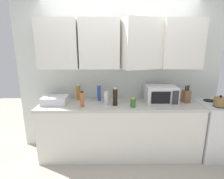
# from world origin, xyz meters

# --- Properties ---
(wall_back_with_cabinets) EXTENTS (3.45, 0.52, 2.60)m
(wall_back_with_cabinets) POSITION_xyz_m (0.00, -0.07, 1.58)
(wall_back_with_cabinets) COLOR silver
(wall_back_with_cabinets) RESTS_ON ground_plane
(counter_run) EXTENTS (2.58, 0.63, 0.90)m
(counter_run) POSITION_xyz_m (0.00, -0.30, 0.45)
(counter_run) COLOR white
(counter_run) RESTS_ON ground_plane
(stove_range) EXTENTS (0.76, 0.64, 0.91)m
(stove_range) POSITION_xyz_m (1.68, -0.32, 0.45)
(stove_range) COLOR silver
(stove_range) RESTS_ON ground_plane
(kettle) EXTENTS (0.18, 0.18, 0.17)m
(kettle) POSITION_xyz_m (1.51, -0.46, 0.98)
(kettle) COLOR olive
(kettle) RESTS_ON stove_range
(microwave) EXTENTS (0.48, 0.37, 0.28)m
(microwave) POSITION_xyz_m (0.65, -0.27, 1.04)
(microwave) COLOR silver
(microwave) RESTS_ON counter_run
(dish_rack) EXTENTS (0.38, 0.30, 0.12)m
(dish_rack) POSITION_xyz_m (-1.04, -0.30, 0.96)
(dish_rack) COLOR silver
(dish_rack) RESTS_ON counter_run
(knife_block) EXTENTS (0.12, 0.14, 0.29)m
(knife_block) POSITION_xyz_m (1.08, -0.25, 1.00)
(knife_block) COLOR brown
(knife_block) RESTS_ON counter_run
(bottle_blue_cleaner) EXTENTS (0.06, 0.06, 0.29)m
(bottle_blue_cleaner) POSITION_xyz_m (-0.35, -0.14, 1.03)
(bottle_blue_cleaner) COLOR #2D56B7
(bottle_blue_cleaner) RESTS_ON counter_run
(bottle_green_oil) EXTENTS (0.08, 0.08, 0.14)m
(bottle_green_oil) POSITION_xyz_m (0.18, -0.46, 0.97)
(bottle_green_oil) COLOR #386B2D
(bottle_green_oil) RESTS_ON counter_run
(bottle_spice_jar) EXTENTS (0.06, 0.06, 0.24)m
(bottle_spice_jar) POSITION_xyz_m (-0.58, -0.45, 1.02)
(bottle_spice_jar) COLOR #BC6638
(bottle_spice_jar) RESTS_ON counter_run
(bottle_soy_dark) EXTENTS (0.07, 0.07, 0.29)m
(bottle_soy_dark) POSITION_xyz_m (-0.08, -0.38, 1.04)
(bottle_soy_dark) COLOR black
(bottle_soy_dark) RESTS_ON counter_run
(bottle_white_jar) EXTENTS (0.08, 0.08, 0.21)m
(bottle_white_jar) POSITION_xyz_m (-0.22, -0.33, 1.00)
(bottle_white_jar) COLOR white
(bottle_white_jar) RESTS_ON counter_run
(bottle_amber_vinegar) EXTENTS (0.06, 0.06, 0.27)m
(bottle_amber_vinegar) POSITION_xyz_m (-0.70, -0.09, 1.03)
(bottle_amber_vinegar) COLOR #AD701E
(bottle_amber_vinegar) RESTS_ON counter_run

